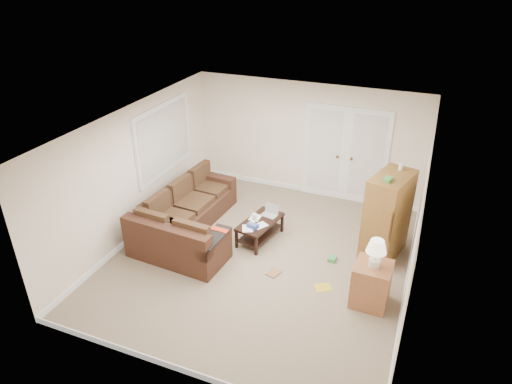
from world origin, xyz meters
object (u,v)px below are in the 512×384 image
at_px(tv_armoire, 387,215).
at_px(side_cabinet, 372,281).
at_px(coffee_table, 260,229).
at_px(sectional_sofa, 185,222).

xyz_separation_m(tv_armoire, side_cabinet, (0.01, -1.43, -0.37)).
relative_size(coffee_table, side_cabinet, 0.94).
relative_size(tv_armoire, side_cabinet, 1.44).
bearing_deg(side_cabinet, tv_armoire, 92.34).
bearing_deg(tv_armoire, coffee_table, -153.85).
xyz_separation_m(sectional_sofa, tv_armoire, (3.57, 0.84, 0.47)).
distance_m(sectional_sofa, side_cabinet, 3.63).
bearing_deg(tv_armoire, side_cabinet, -74.08).
distance_m(tv_armoire, side_cabinet, 1.48).
distance_m(coffee_table, side_cabinet, 2.45).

